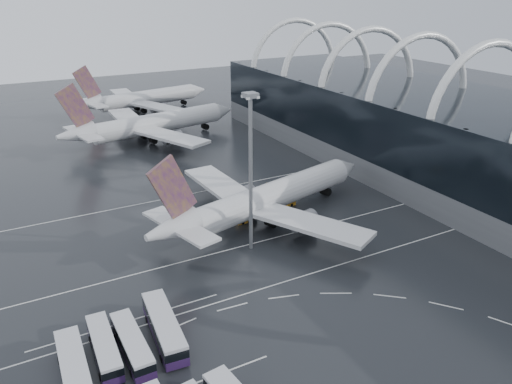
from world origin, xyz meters
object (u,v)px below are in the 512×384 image
airliner_main (264,200)px  gse_cart_belly_b (281,183)px  gse_cart_belly_a (290,202)px  gse_cart_belly_c (242,220)px  airliner_gate_b (150,125)px  bus_row_near_a (74,370)px  bus_row_near_b (104,347)px  airliner_gate_c (142,99)px  bus_row_near_d (164,327)px  gse_cart_belly_e (271,185)px  bus_row_near_c (132,344)px  floodlight_mast (251,155)px

airliner_main → gse_cart_belly_b: size_ratio=28.87×
gse_cart_belly_a → gse_cart_belly_c: (-13.51, -2.90, 0.03)m
airliner_main → airliner_gate_b: bearing=78.2°
bus_row_near_a → bus_row_near_b: bus_row_near_a is taller
gse_cart_belly_b → airliner_gate_b: bearing=108.0°
airliner_gate_c → bus_row_near_d: (-35.61, -129.80, -2.94)m
gse_cart_belly_b → gse_cart_belly_e: gse_cart_belly_e is taller
airliner_gate_b → bus_row_near_a: bearing=-123.7°
airliner_main → bus_row_near_a: airliner_main is taller
bus_row_near_c → floodlight_mast: (27.13, 17.90, 16.50)m
bus_row_near_d → floodlight_mast: floodlight_mast is taller
floodlight_mast → gse_cart_belly_e: floodlight_mast is taller
bus_row_near_a → bus_row_near_d: bus_row_near_d is taller
airliner_main → gse_cart_belly_c: 6.34m
bus_row_near_c → gse_cart_belly_a: bus_row_near_c is taller
bus_row_near_a → bus_row_near_d: 12.58m
bus_row_near_b → bus_row_near_d: size_ratio=0.86×
gse_cart_belly_c → gse_cart_belly_b: bearing=37.9°
airliner_main → gse_cart_belly_a: airliner_main is taller
airliner_gate_c → gse_cart_belly_a: 100.09m
gse_cart_belly_b → gse_cart_belly_e: (-2.85, -0.06, 0.02)m
airliner_gate_b → bus_row_near_d: bearing=-117.4°
bus_row_near_c → gse_cart_belly_b: bus_row_near_c is taller
floodlight_mast → gse_cart_belly_a: floodlight_mast is taller
bus_row_near_d → gse_cart_belly_b: bearing=-41.8°
gse_cart_belly_a → bus_row_near_b: bearing=-147.8°
bus_row_near_a → floodlight_mast: 42.99m
airliner_gate_b → airliner_gate_c: size_ratio=1.09×
bus_row_near_b → airliner_gate_c: bearing=-16.3°
floodlight_mast → gse_cart_belly_a: 27.52m
airliner_main → floodlight_mast: 17.62m
bus_row_near_a → bus_row_near_d: size_ratio=0.96×
floodlight_mast → gse_cart_belly_b: 36.40m
bus_row_near_a → bus_row_near_d: bearing=-76.1°
gse_cart_belly_b → gse_cart_belly_c: gse_cart_belly_c is taller
bus_row_near_c → airliner_gate_c: bearing=-17.4°
gse_cart_belly_c → gse_cart_belly_e: 20.33m
gse_cart_belly_a → gse_cart_belly_b: bearing=68.7°
airliner_gate_b → bus_row_near_c: bearing=-119.9°
bus_row_near_c → bus_row_near_a: bearing=101.3°
bus_row_near_a → gse_cart_belly_a: bus_row_near_a is taller
gse_cart_belly_a → gse_cart_belly_c: 13.82m
bus_row_near_a → gse_cart_belly_b: bearing=-50.0°
airliner_gate_c → gse_cart_belly_c: 103.41m
airliner_gate_c → bus_row_near_b: (-43.73, -129.68, -3.19)m
airliner_gate_b → bus_row_near_c: 97.72m
airliner_main → bus_row_near_c: (-34.82, -26.53, -3.20)m
airliner_main → bus_row_near_d: 39.53m
airliner_gate_c → gse_cart_belly_b: size_ratio=27.55×
airliner_gate_b → bus_row_near_a: (-39.22, -93.92, -3.32)m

